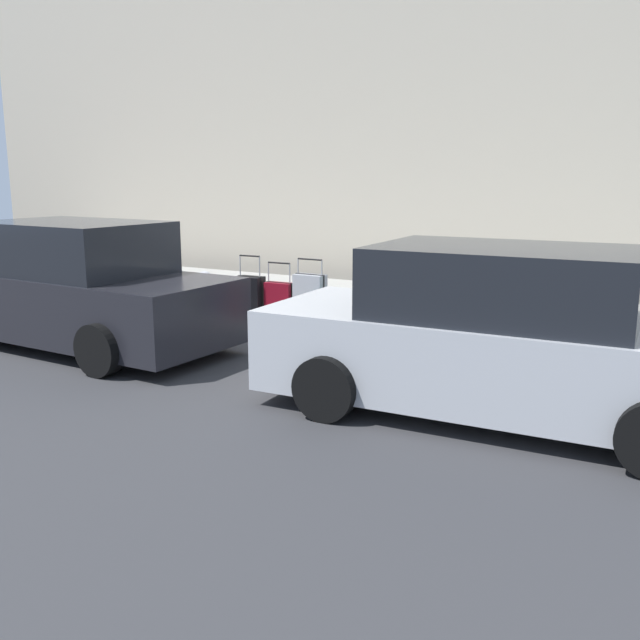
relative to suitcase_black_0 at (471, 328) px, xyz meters
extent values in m
plane|color=#333335|center=(3.66, 0.52, -0.39)|extent=(40.00, 40.00, 0.00)
cube|color=#9E9B93|center=(3.66, -1.98, -0.32)|extent=(18.00, 5.00, 0.14)
cube|color=black|center=(0.00, 0.00, 0.00)|extent=(0.43, 0.20, 0.50)
cube|color=black|center=(0.00, 0.00, 0.00)|extent=(0.43, 0.04, 0.51)
cylinder|color=gray|center=(-0.18, 0.00, 0.36)|extent=(0.02, 0.02, 0.23)
cylinder|color=gray|center=(0.18, 0.00, 0.36)|extent=(0.02, 0.02, 0.23)
cylinder|color=black|center=(0.00, 0.00, 0.48)|extent=(0.36, 0.03, 0.02)
cylinder|color=black|center=(-0.19, 0.00, -0.23)|extent=(0.04, 0.02, 0.04)
cylinder|color=black|center=(0.19, 0.00, -0.23)|extent=(0.04, 0.02, 0.04)
cube|color=#59601E|center=(0.46, 0.06, 0.00)|extent=(0.39, 0.24, 0.52)
cube|color=black|center=(0.46, 0.06, 0.00)|extent=(0.39, 0.05, 0.53)
cylinder|color=gray|center=(0.29, 0.05, 0.28)|extent=(0.02, 0.02, 0.04)
cylinder|color=gray|center=(0.62, 0.06, 0.28)|extent=(0.02, 0.02, 0.04)
cylinder|color=black|center=(0.46, 0.06, 0.30)|extent=(0.33, 0.03, 0.02)
cylinder|color=black|center=(0.29, 0.05, -0.23)|extent=(0.04, 0.02, 0.04)
cylinder|color=black|center=(0.63, 0.06, -0.23)|extent=(0.04, 0.02, 0.04)
cube|color=navy|center=(0.93, 0.03, 0.03)|extent=(0.46, 0.20, 0.57)
cube|color=black|center=(0.93, 0.03, 0.03)|extent=(0.46, 0.05, 0.59)
cylinder|color=gray|center=(0.73, 0.04, 0.34)|extent=(0.02, 0.02, 0.04)
cylinder|color=gray|center=(1.12, 0.03, 0.34)|extent=(0.02, 0.02, 0.04)
cylinder|color=black|center=(0.93, 0.03, 0.36)|extent=(0.39, 0.03, 0.02)
cylinder|color=black|center=(0.73, 0.04, -0.23)|extent=(0.04, 0.02, 0.04)
cylinder|color=black|center=(1.13, 0.03, -0.23)|extent=(0.04, 0.02, 0.04)
cube|color=red|center=(1.43, 0.08, 0.04)|extent=(0.45, 0.18, 0.58)
cube|color=black|center=(1.43, 0.08, 0.04)|extent=(0.45, 0.04, 0.59)
cylinder|color=gray|center=(1.24, 0.07, 0.35)|extent=(0.02, 0.02, 0.04)
cylinder|color=gray|center=(1.62, 0.08, 0.35)|extent=(0.02, 0.02, 0.04)
cylinder|color=black|center=(1.43, 0.08, 0.37)|extent=(0.38, 0.03, 0.02)
cylinder|color=black|center=(1.23, 0.07, -0.23)|extent=(0.04, 0.02, 0.04)
cylinder|color=black|center=(1.63, 0.08, -0.23)|extent=(0.04, 0.02, 0.04)
cube|color=#0F606B|center=(1.94, 0.09, 0.02)|extent=(0.49, 0.27, 0.56)
cube|color=black|center=(1.94, 0.09, 0.02)|extent=(0.48, 0.09, 0.57)
cylinder|color=gray|center=(1.74, 0.11, 0.32)|extent=(0.02, 0.02, 0.04)
cylinder|color=gray|center=(2.14, 0.07, 0.32)|extent=(0.02, 0.02, 0.04)
cylinder|color=black|center=(1.94, 0.09, 0.34)|extent=(0.41, 0.06, 0.02)
cylinder|color=black|center=(1.73, 0.11, -0.23)|extent=(0.05, 0.02, 0.04)
cylinder|color=black|center=(2.15, 0.07, -0.23)|extent=(0.05, 0.02, 0.04)
cube|color=#9EA0A8|center=(2.46, -0.06, 0.13)|extent=(0.47, 0.24, 0.77)
cube|color=black|center=(2.46, -0.06, 0.13)|extent=(0.47, 0.05, 0.79)
cylinder|color=gray|center=(2.25, -0.06, 0.63)|extent=(0.02, 0.02, 0.22)
cylinder|color=gray|center=(2.66, -0.06, 0.63)|extent=(0.02, 0.02, 0.22)
cylinder|color=black|center=(2.46, -0.06, 0.74)|extent=(0.40, 0.03, 0.02)
cylinder|color=black|center=(2.25, -0.06, -0.23)|extent=(0.04, 0.02, 0.04)
cylinder|color=black|center=(2.66, -0.06, -0.23)|extent=(0.04, 0.02, 0.04)
cube|color=maroon|center=(2.96, -0.01, 0.06)|extent=(0.43, 0.19, 0.62)
cube|color=black|center=(2.96, -0.01, 0.06)|extent=(0.44, 0.04, 0.63)
cylinder|color=gray|center=(2.77, -0.01, 0.51)|extent=(0.02, 0.02, 0.30)
cylinder|color=gray|center=(3.14, -0.01, 0.51)|extent=(0.02, 0.02, 0.30)
cylinder|color=black|center=(2.96, -0.01, 0.66)|extent=(0.37, 0.03, 0.02)
cylinder|color=black|center=(2.77, -0.01, -0.23)|extent=(0.04, 0.02, 0.04)
cylinder|color=black|center=(3.15, -0.01, -0.23)|extent=(0.04, 0.02, 0.04)
cube|color=black|center=(3.43, 0.07, 0.09)|extent=(0.42, 0.26, 0.69)
cube|color=black|center=(3.43, 0.07, 0.09)|extent=(0.42, 0.06, 0.70)
cylinder|color=gray|center=(3.26, 0.06, 0.59)|extent=(0.02, 0.02, 0.31)
cylinder|color=gray|center=(3.60, 0.07, 0.59)|extent=(0.02, 0.02, 0.31)
cylinder|color=black|center=(3.43, 0.07, 0.75)|extent=(0.35, 0.04, 0.02)
cylinder|color=black|center=(3.25, 0.06, -0.23)|extent=(0.04, 0.02, 0.04)
cylinder|color=black|center=(3.61, 0.08, -0.23)|extent=(0.04, 0.02, 0.04)
cylinder|color=#99999E|center=(4.34, 0.01, 0.02)|extent=(0.20, 0.20, 0.56)
sphere|color=#99999E|center=(4.34, 0.01, 0.35)|extent=(0.21, 0.21, 0.21)
cylinder|color=#99999E|center=(4.49, 0.01, 0.05)|extent=(0.09, 0.10, 0.09)
cylinder|color=#99999E|center=(4.19, 0.01, 0.05)|extent=(0.09, 0.10, 0.09)
cylinder|color=#333338|center=(5.02, 0.16, 0.09)|extent=(0.12, 0.12, 0.69)
cube|color=#B2B5BA|center=(-0.92, 2.06, 0.19)|extent=(4.73, 1.96, 0.82)
cube|color=black|center=(-0.92, 2.06, 0.94)|extent=(2.48, 1.74, 0.67)
cylinder|color=black|center=(0.49, 3.02, -0.07)|extent=(0.65, 0.24, 0.64)
cylinder|color=black|center=(0.56, 1.21, -0.07)|extent=(0.65, 0.24, 0.64)
cube|color=black|center=(4.96, 2.06, 0.21)|extent=(4.73, 1.93, 0.85)
cube|color=black|center=(4.96, 2.06, 0.98)|extent=(2.48, 1.72, 0.70)
cylinder|color=black|center=(6.38, 1.12, -0.07)|extent=(0.65, 0.24, 0.64)
cylinder|color=black|center=(3.54, 3.01, -0.07)|extent=(0.65, 0.24, 0.64)
cylinder|color=black|center=(3.48, 1.21, -0.07)|extent=(0.65, 0.24, 0.64)
camera|label=1|loc=(-2.59, 8.62, 1.93)|focal=38.94mm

